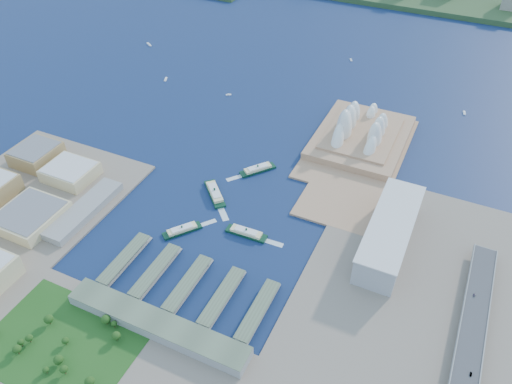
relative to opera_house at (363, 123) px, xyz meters
The scene contains 21 objects.
ground 300.75m from the opera_house, 110.56° to the right, with size 3000.00×3000.00×0.00m, color #0E1B42.
east_land 357.85m from the opera_house, 67.75° to the right, with size 240.00×500.00×3.00m, color gray.
peninsula 36.56m from the opera_house, 82.87° to the right, with size 135.00×220.00×3.00m, color tan.
opera_house is the anchor object (origin of this frame).
toaster_building 219.62m from the opera_house, 65.77° to the right, with size 45.00×155.00×35.00m, color #97979C.
expressway 392.63m from the opera_house, 60.16° to the right, with size 26.00×340.00×11.85m, color gray, non-canonical shape.
west_buildings 498.76m from the opera_house, 135.41° to the right, with size 200.00×280.00×27.00m, color #9B7D4D, non-canonical shape.
ferry_wharves 367.50m from the opera_house, 104.38° to the right, with size 184.00×90.00×9.30m, color #526149, non-canonical shape.
terminal_building 425.27m from the opera_house, 102.24° to the right, with size 200.00×28.00×12.00m, color gray.
park 498.56m from the opera_house, 109.34° to the right, with size 150.00×110.00×16.00m, color #194714, non-canonical shape.
ferry_a 250.17m from the opera_house, 124.29° to the right, with size 14.66×57.60×10.89m, color #0C321E, non-canonical shape.
ferry_b 175.45m from the opera_house, 129.59° to the right, with size 13.27×52.11×9.85m, color #0C321E, non-canonical shape.
ferry_c 318.58m from the opera_house, 116.69° to the right, with size 12.35×48.50×9.17m, color #0C321E, non-canonical shape.
ferry_d 265.41m from the opera_house, 105.23° to the right, with size 13.17×51.74×9.78m, color #0C321E, non-canonical shape.
boat_a 383.10m from the opera_house, behind, with size 3.61×14.44×2.79m, color white, non-canonical shape.
boat_b 253.43m from the opera_house, behind, with size 3.29×9.40×2.54m, color white, non-canonical shape.
boat_c 204.18m from the opera_house, 49.02° to the left, with size 3.58×12.26×2.76m, color white, non-canonical shape.
boat_d 520.23m from the opera_house, 162.35° to the left, with size 3.95×18.04×3.04m, color white, non-canonical shape.
boat_e 283.70m from the opera_house, 109.78° to the left, with size 3.26×10.26×2.52m, color white, non-canonical shape.
car_b 396.23m from the opera_house, 59.82° to the right, with size 1.55×4.44×1.46m, color slate.
car_c 312.96m from the opera_house, 52.33° to the right, with size 1.94×4.77×1.38m, color slate.
Camera 1 is at (230.12, -360.10, 429.92)m, focal length 35.00 mm.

